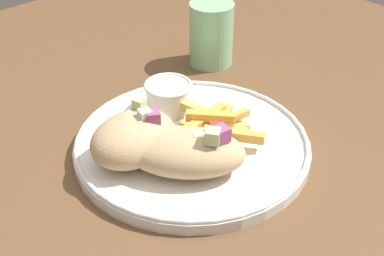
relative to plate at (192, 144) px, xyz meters
name	(u,v)px	position (x,y,z in m)	size (l,w,h in m)	color
table	(202,180)	(0.03, 0.02, -0.09)	(1.12, 1.12, 0.70)	brown
plate	(192,144)	(0.00, 0.00, 0.00)	(0.29, 0.29, 0.02)	white
pita_sandwich_near	(186,152)	(-0.04, -0.03, 0.03)	(0.15, 0.15, 0.06)	tan
pita_sandwich_far	(134,138)	(-0.07, 0.02, 0.03)	(0.11, 0.09, 0.06)	tan
fries_pile	(215,127)	(0.03, -0.01, 0.02)	(0.11, 0.12, 0.03)	#E5B251
sauce_ramekin	(168,95)	(0.03, 0.08, 0.03)	(0.06, 0.06, 0.04)	white
water_glass	(211,36)	(0.18, 0.15, 0.03)	(0.07, 0.07, 0.10)	#8CCC93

